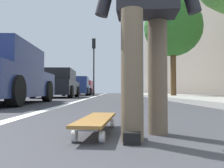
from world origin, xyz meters
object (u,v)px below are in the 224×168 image
object	(u,v)px
skateboard	(97,121)
street_tree_mid	(173,28)
parked_car_mid	(57,84)
parked_car_far	(77,87)
traffic_light	(94,56)
parked_car_end	(85,88)

from	to	relation	value
skateboard	street_tree_mid	distance (m)	11.03
parked_car_mid	parked_car_far	world-z (taller)	parked_car_far
skateboard	traffic_light	xyz separation A→B (m)	(17.43, 1.37, 3.11)
parked_car_end	traffic_light	world-z (taller)	traffic_light
parked_car_mid	parked_car_far	xyz separation A→B (m)	(6.33, -0.14, 0.01)
parked_car_mid	parked_car_far	distance (m)	6.33
skateboard	traffic_light	size ratio (longest dim) A/B	0.18
parked_car_end	street_tree_mid	bearing A→B (deg)	-156.02
traffic_light	parked_car_end	bearing A→B (deg)	13.46
skateboard	parked_car_mid	distance (m)	11.02
parked_car_end	skateboard	bearing A→B (deg)	-173.13
parked_car_mid	parked_car_end	world-z (taller)	parked_car_end
parked_car_end	parked_car_mid	bearing A→B (deg)	-179.78
parked_car_mid	traffic_light	world-z (taller)	traffic_light
parked_car_far	street_tree_mid	distance (m)	9.55
parked_car_far	parked_car_mid	bearing A→B (deg)	178.73
parked_car_far	traffic_light	bearing A→B (deg)	-70.33
skateboard	street_tree_mid	size ratio (longest dim) A/B	0.17
parked_car_far	street_tree_mid	xyz separation A→B (m)	(-7.00, -5.84, 2.83)
skateboard	parked_car_far	bearing A→B (deg)	8.85
skateboard	parked_car_far	distance (m)	17.19
skateboard	street_tree_mid	xyz separation A→B (m)	(9.98, -3.20, 3.45)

